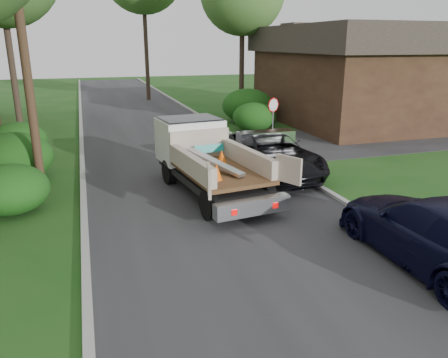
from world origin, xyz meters
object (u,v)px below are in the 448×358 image
object	(u,v)px
flatbed_truck	(201,153)
black_pickup	(269,154)
utility_pole	(23,39)
house_right	(353,74)
navy_suv	(437,232)
stop_sign	(273,111)

from	to	relation	value
flatbed_truck	black_pickup	world-z (taller)	flatbed_truck
utility_pole	black_pickup	distance (m)	9.61
house_right	black_pickup	world-z (taller)	house_right
flatbed_truck	navy_suv	size ratio (longest dim) A/B	1.14
black_pickup	navy_suv	world-z (taller)	navy_suv
utility_pole	black_pickup	bearing A→B (deg)	-3.22
black_pickup	house_right	bearing A→B (deg)	41.21
house_right	flatbed_truck	world-z (taller)	house_right
utility_pole	house_right	bearing A→B (deg)	26.01
stop_sign	house_right	distance (m)	9.37
stop_sign	black_pickup	world-z (taller)	stop_sign
stop_sign	flatbed_truck	xyz separation A→B (m)	(-5.13, -5.29, -0.49)
utility_pole	house_right	distance (m)	20.66
flatbed_truck	stop_sign	bearing A→B (deg)	38.94
house_right	navy_suv	size ratio (longest dim) A/B	2.26
utility_pole	house_right	world-z (taller)	utility_pole
stop_sign	black_pickup	xyz separation A→B (m)	(-2.12, -4.50, -0.96)
stop_sign	house_right	xyz separation A→B (m)	(7.80, 5.00, 1.38)
stop_sign	flatbed_truck	size ratio (longest dim) A/B	0.38
house_right	black_pickup	size ratio (longest dim) A/B	2.20
stop_sign	flatbed_truck	world-z (taller)	stop_sign
flatbed_truck	navy_suv	world-z (taller)	flatbed_truck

